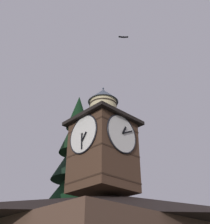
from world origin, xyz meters
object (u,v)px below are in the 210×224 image
object	(u,v)px
moon	(60,210)
flying_bird_high	(123,37)
clock_tower	(103,145)
pine_tree_behind	(74,205)

from	to	relation	value
moon	flying_bird_high	distance (m)	36.14
clock_tower	flying_bird_high	size ratio (longest dim) A/B	12.38
moon	flying_bird_high	size ratio (longest dim) A/B	3.55
pine_tree_behind	flying_bird_high	size ratio (longest dim) A/B	26.47
moon	flying_bird_high	bearing A→B (deg)	61.03
moon	pine_tree_behind	bearing A→B (deg)	57.19
clock_tower	pine_tree_behind	world-z (taller)	pine_tree_behind
pine_tree_behind	flying_bird_high	xyz separation A→B (m)	(2.71, 8.59, 10.81)
flying_bird_high	moon	bearing A→B (deg)	-118.97
clock_tower	pine_tree_behind	size ratio (longest dim) A/B	0.47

